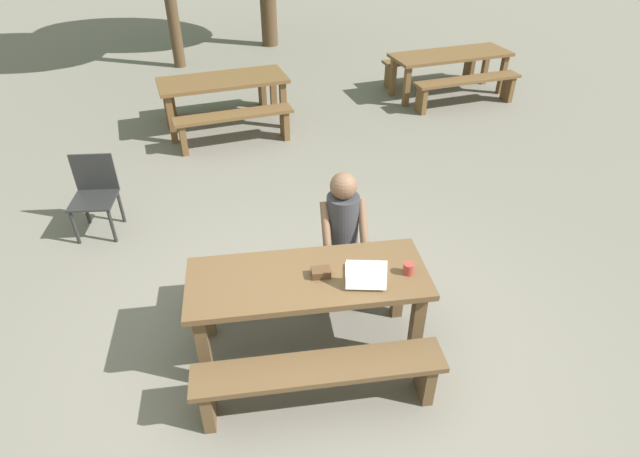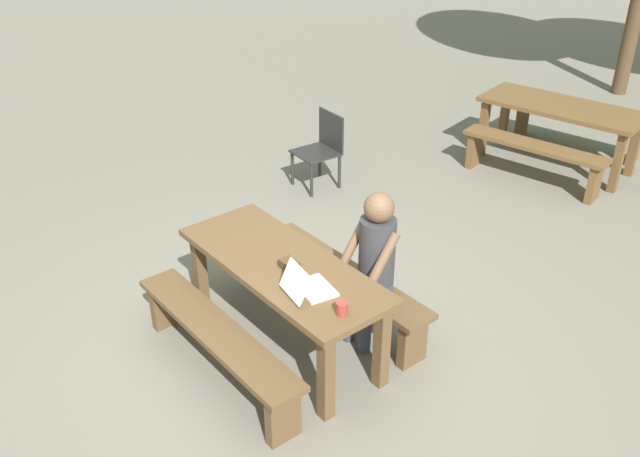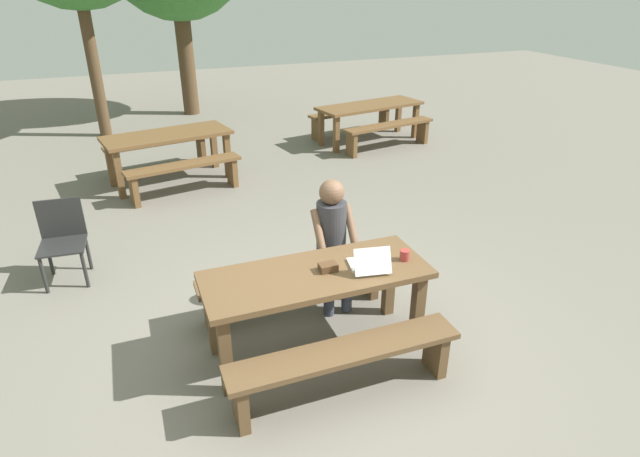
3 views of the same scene
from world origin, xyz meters
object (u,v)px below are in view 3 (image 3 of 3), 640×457
object	(u,v)px
small_pouch	(328,267)
picnic_table_rear	(370,110)
person_seated	(333,236)
laptop	(369,263)
plastic_chair	(63,239)
coffee_mug	(405,255)
picnic_table_mid	(168,141)
picnic_table_front	(316,285)

from	to	relation	value
small_pouch	picnic_table_rear	size ratio (longest dim) A/B	0.07
person_seated	picnic_table_rear	bearing A→B (deg)	60.68
small_pouch	picnic_table_rear	bearing A→B (deg)	61.05
laptop	plastic_chair	bearing A→B (deg)	-30.75
coffee_mug	laptop	bearing A→B (deg)	-175.99
small_pouch	plastic_chair	size ratio (longest dim) A/B	0.17
plastic_chair	picnic_table_rear	bearing A→B (deg)	37.53
person_seated	coffee_mug	bearing A→B (deg)	-59.03
plastic_chair	picnic_table_mid	xyz separation A→B (m)	(1.34, 2.51, 0.19)
picnic_table_front	laptop	distance (m)	0.46
picnic_table_front	laptop	xyz separation A→B (m)	(0.42, -0.10, 0.18)
picnic_table_rear	person_seated	bearing A→B (deg)	-130.14
coffee_mug	picnic_table_mid	size ratio (longest dim) A/B	0.05
picnic_table_front	small_pouch	size ratio (longest dim) A/B	12.76
picnic_table_front	picnic_table_rear	xyz separation A→B (m)	(3.09, 5.39, -0.03)
small_pouch	picnic_table_mid	distance (m)	4.61
picnic_table_front	laptop	world-z (taller)	laptop
laptop	small_pouch	size ratio (longest dim) A/B	2.53
person_seated	picnic_table_mid	distance (m)	4.11
person_seated	picnic_table_front	bearing A→B (deg)	-123.59
person_seated	plastic_chair	size ratio (longest dim) A/B	1.52
picnic_table_front	coffee_mug	world-z (taller)	coffee_mug
coffee_mug	plastic_chair	xyz separation A→B (m)	(-2.76, 2.09, -0.35)
small_pouch	picnic_table_rear	distance (m)	6.18
plastic_chair	picnic_table_mid	world-z (taller)	plastic_chair
plastic_chair	laptop	bearing A→B (deg)	-37.06
plastic_chair	picnic_table_rear	distance (m)	6.11
small_pouch	person_seated	size ratio (longest dim) A/B	0.11
small_pouch	picnic_table_mid	world-z (taller)	small_pouch
small_pouch	person_seated	xyz separation A→B (m)	(0.27, 0.57, -0.04)
laptop	person_seated	distance (m)	0.66
picnic_table_rear	small_pouch	bearing A→B (deg)	-129.77
laptop	person_seated	size ratio (longest dim) A/B	0.28
person_seated	plastic_chair	world-z (taller)	person_seated
picnic_table_rear	laptop	bearing A→B (deg)	-126.74
laptop	person_seated	world-z (taller)	person_seated
person_seated	plastic_chair	distance (m)	2.81
picnic_table_front	picnic_table_rear	size ratio (longest dim) A/B	0.86
person_seated	plastic_chair	xyz separation A→B (m)	(-2.38, 1.46, -0.29)
small_pouch	coffee_mug	bearing A→B (deg)	-5.65
picnic_table_front	picnic_table_mid	distance (m)	4.58
coffee_mug	person_seated	xyz separation A→B (m)	(-0.38, 0.63, -0.06)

